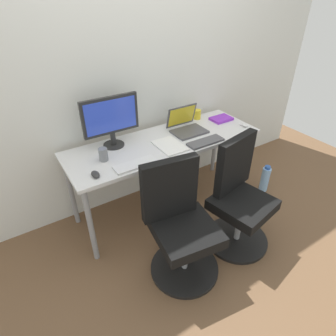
{
  "coord_description": "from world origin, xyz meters",
  "views": [
    {
      "loc": [
        -1.18,
        -1.9,
        1.94
      ],
      "look_at": [
        0.0,
        -0.05,
        0.49
      ],
      "focal_mm": 30.35,
      "sensor_mm": 36.0,
      "label": 1
    }
  ],
  "objects": [
    {
      "name": "paper_pile",
      "position": [
        -0.02,
        -0.11,
        0.76
      ],
      "size": [
        0.21,
        0.3,
        0.01
      ],
      "primitive_type": "cube",
      "color": "white",
      "rests_on": "desk"
    },
    {
      "name": "coffee_mug",
      "position": [
        0.53,
        0.24,
        0.8
      ],
      "size": [
        0.08,
        0.08,
        0.09
      ],
      "primitive_type": "cylinder",
      "color": "yellow",
      "rests_on": "desk"
    },
    {
      "name": "pen_cup",
      "position": [
        -0.58,
        -0.02,
        0.8
      ],
      "size": [
        0.07,
        0.07,
        0.1
      ],
      "primitive_type": "cylinder",
      "color": "slate",
      "rests_on": "desk"
    },
    {
      "name": "ground_plane",
      "position": [
        0.0,
        0.0,
        0.0
      ],
      "size": [
        5.28,
        5.28,
        0.0
      ],
      "primitive_type": "plane",
      "color": "brown"
    },
    {
      "name": "keyboard_by_monitor",
      "position": [
        -0.4,
        -0.22,
        0.76
      ],
      "size": [
        0.34,
        0.12,
        0.02
      ],
      "primitive_type": "cube",
      "color": "silver",
      "rests_on": "desk"
    },
    {
      "name": "water_bottle_on_floor",
      "position": [
        1.05,
        -0.36,
        0.15
      ],
      "size": [
        0.09,
        0.09,
        0.31
      ],
      "color": "#8CBFF2",
      "rests_on": "ground"
    },
    {
      "name": "open_laptop",
      "position": [
        0.28,
        0.07,
        0.81
      ],
      "size": [
        0.31,
        0.27,
        0.22
      ],
      "color": "#4C4C51",
      "rests_on": "desk"
    },
    {
      "name": "mouse_by_laptop",
      "position": [
        -0.71,
        -0.19,
        0.77
      ],
      "size": [
        0.06,
        0.1,
        0.03
      ],
      "primitive_type": "ellipsoid",
      "color": "#2D2D2D",
      "rests_on": "desk"
    },
    {
      "name": "notebook",
      "position": [
        0.72,
        0.07,
        0.76
      ],
      "size": [
        0.21,
        0.15,
        0.03
      ],
      "primitive_type": "cube",
      "color": "purple",
      "rests_on": "desk"
    },
    {
      "name": "back_wall",
      "position": [
        0.0,
        0.38,
        1.3
      ],
      "size": [
        4.4,
        0.04,
        2.6
      ],
      "primitive_type": "cube",
      "color": "silver",
      "rests_on": "ground"
    },
    {
      "name": "desk",
      "position": [
        0.0,
        0.0,
        0.68
      ],
      "size": [
        1.77,
        0.61,
        0.75
      ],
      "color": "silver",
      "rests_on": "ground"
    },
    {
      "name": "mouse_by_monitor",
      "position": [
        0.81,
        -0.15,
        0.77
      ],
      "size": [
        0.06,
        0.1,
        0.03
      ],
      "primitive_type": "ellipsoid",
      "color": "silver",
      "rests_on": "desk"
    },
    {
      "name": "keyboard_by_laptop",
      "position": [
        0.28,
        -0.22,
        0.76
      ],
      "size": [
        0.34,
        0.12,
        0.02
      ],
      "primitive_type": "cube",
      "color": "#515156",
      "rests_on": "desk"
    },
    {
      "name": "office_chair_right",
      "position": [
        0.3,
        -0.68,
        0.42
      ],
      "size": [
        0.54,
        0.54,
        0.94
      ],
      "color": "black",
      "rests_on": "ground"
    },
    {
      "name": "desktop_monitor",
      "position": [
        -0.42,
        0.16,
        1.0
      ],
      "size": [
        0.48,
        0.18,
        0.43
      ],
      "color": "#262626",
      "rests_on": "desk"
    },
    {
      "name": "office_chair_left",
      "position": [
        -0.29,
        -0.68,
        0.42
      ],
      "size": [
        0.54,
        0.54,
        0.94
      ],
      "color": "black",
      "rests_on": "ground"
    }
  ]
}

